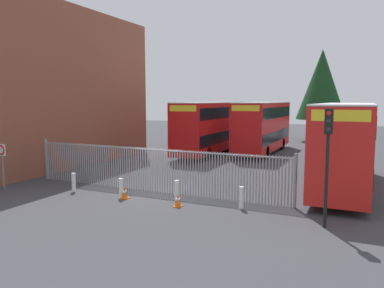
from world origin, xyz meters
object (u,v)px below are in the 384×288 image
at_px(bollard_far_right, 241,198).
at_px(double_decker_bus_near_gate, 345,142).
at_px(traffic_cone_by_gate, 125,193).
at_px(traffic_light_kerbside, 328,146).
at_px(double_decker_bus_behind_fence_left, 211,126).
at_px(bollard_near_right, 177,191).
at_px(bollard_center_front, 121,188).
at_px(speed_limit_sign_post, 2,155).
at_px(bollard_near_left, 74,183).
at_px(double_decker_bus_behind_fence_right, 263,125).
at_px(traffic_cone_mid_forecourt, 178,200).

bearing_deg(bollard_far_right, double_decker_bus_near_gate, 56.94).
height_order(traffic_cone_by_gate, traffic_light_kerbside, traffic_light_kerbside).
bearing_deg(traffic_cone_by_gate, double_decker_bus_behind_fence_left, 97.08).
bearing_deg(double_decker_bus_near_gate, bollard_near_right, -139.66).
xyz_separation_m(bollard_center_front, bollard_far_right, (5.63, 0.75, 0.00)).
bearing_deg(speed_limit_sign_post, bollard_far_right, 8.42).
height_order(double_decker_bus_behind_fence_left, traffic_cone_by_gate, double_decker_bus_behind_fence_left).
distance_m(double_decker_bus_near_gate, bollard_near_left, 14.00).
xyz_separation_m(double_decker_bus_behind_fence_left, double_decker_bus_behind_fence_right, (3.89, 2.56, 0.00)).
bearing_deg(double_decker_bus_behind_fence_left, double_decker_bus_near_gate, -38.92).
height_order(bollard_near_left, traffic_cone_mid_forecourt, bollard_near_left).
xyz_separation_m(double_decker_bus_near_gate, speed_limit_sign_post, (-15.96, -7.55, -0.65)).
distance_m(bollard_near_left, speed_limit_sign_post, 4.07).
height_order(double_decker_bus_behind_fence_left, traffic_light_kerbside, double_decker_bus_behind_fence_left).
height_order(traffic_cone_mid_forecourt, traffic_light_kerbside, traffic_light_kerbside).
relative_size(double_decker_bus_near_gate, bollard_near_right, 11.38).
height_order(double_decker_bus_behind_fence_right, bollard_center_front, double_decker_bus_behind_fence_right).
height_order(double_decker_bus_behind_fence_left, speed_limit_sign_post, double_decker_bus_behind_fence_left).
distance_m(bollard_near_right, traffic_cone_mid_forecourt, 1.00).
height_order(bollard_near_left, traffic_cone_by_gate, bollard_near_left).
bearing_deg(bollard_near_left, double_decker_bus_near_gate, 27.71).
relative_size(double_decker_bus_behind_fence_left, traffic_cone_by_gate, 18.32).
bearing_deg(traffic_cone_mid_forecourt, double_decker_bus_behind_fence_right, 92.79).
height_order(bollard_center_front, traffic_cone_mid_forecourt, bollard_center_front).
height_order(double_decker_bus_near_gate, traffic_cone_by_gate, double_decker_bus_near_gate).
xyz_separation_m(traffic_cone_mid_forecourt, speed_limit_sign_post, (-9.65, -0.93, 1.49)).
xyz_separation_m(double_decker_bus_near_gate, traffic_light_kerbside, (-0.29, -6.77, 0.56)).
relative_size(double_decker_bus_near_gate, bollard_near_left, 11.38).
xyz_separation_m(double_decker_bus_near_gate, double_decker_bus_behind_fence_right, (-7.19, 11.51, 0.00)).
distance_m(bollard_near_right, speed_limit_sign_post, 9.41).
height_order(double_decker_bus_near_gate, bollard_near_left, double_decker_bus_near_gate).
bearing_deg(bollard_far_right, traffic_cone_by_gate, -172.12).
distance_m(bollard_far_right, speed_limit_sign_post, 12.42).
relative_size(double_decker_bus_behind_fence_right, speed_limit_sign_post, 4.50).
bearing_deg(traffic_cone_mid_forecourt, bollard_near_left, 178.24).
distance_m(bollard_center_front, traffic_cone_by_gate, 0.27).
distance_m(traffic_cone_mid_forecourt, traffic_light_kerbside, 6.60).
bearing_deg(traffic_cone_mid_forecourt, traffic_cone_by_gate, 177.37).
xyz_separation_m(bollard_near_left, bollard_far_right, (8.53, 0.70, 0.00)).
bearing_deg(traffic_cone_mid_forecourt, bollard_near_right, 120.38).
xyz_separation_m(traffic_cone_by_gate, traffic_light_kerbside, (8.88, -0.27, 2.70)).
xyz_separation_m(double_decker_bus_behind_fence_right, bollard_far_right, (3.45, -17.25, -1.95)).
bearing_deg(bollard_center_front, speed_limit_sign_post, -170.90).
bearing_deg(traffic_cone_by_gate, bollard_near_left, 179.05).
bearing_deg(double_decker_bus_behind_fence_right, bollard_center_front, -96.89).
height_order(bollard_center_front, bollard_near_right, same).
height_order(double_decker_bus_behind_fence_right, bollard_near_left, double_decker_bus_behind_fence_right).
relative_size(double_decker_bus_behind_fence_left, speed_limit_sign_post, 4.50).
bearing_deg(bollard_near_right, traffic_light_kerbside, -8.62).
bearing_deg(traffic_cone_by_gate, bollard_near_right, 16.84).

